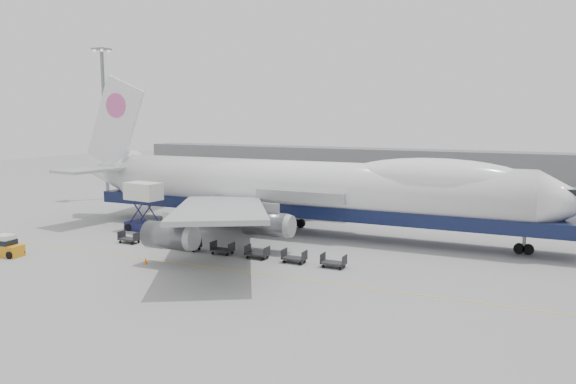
% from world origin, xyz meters
% --- Properties ---
extents(ground, '(260.00, 260.00, 0.00)m').
position_xyz_m(ground, '(0.00, 0.00, 0.00)').
color(ground, gray).
rests_on(ground, ground).
extents(apron_line, '(60.00, 0.15, 0.01)m').
position_xyz_m(apron_line, '(0.00, -6.00, 0.01)').
color(apron_line, gold).
rests_on(apron_line, ground).
extents(hangar, '(110.00, 8.00, 7.00)m').
position_xyz_m(hangar, '(-10.00, 70.00, 3.50)').
color(hangar, slate).
rests_on(hangar, ground).
extents(floodlight_mast, '(2.40, 2.40, 25.43)m').
position_xyz_m(floodlight_mast, '(-42.00, 24.00, 14.27)').
color(floodlight_mast, slate).
rests_on(floodlight_mast, ground).
extents(airliner, '(67.00, 55.30, 19.98)m').
position_xyz_m(airliner, '(0.64, 12.00, 5.62)').
color(airliner, white).
rests_on(airliner, ground).
extents(catering_truck, '(5.11, 3.80, 6.07)m').
position_xyz_m(catering_truck, '(-18.68, 4.99, 3.44)').
color(catering_truck, '#171946').
rests_on(catering_truck, ground).
extents(baggage_tug, '(3.15, 1.87, 2.21)m').
position_xyz_m(baggage_tug, '(-23.28, -11.15, 0.98)').
color(baggage_tug, orange).
rests_on(baggage_tug, ground).
extents(traffic_cone, '(0.41, 0.41, 0.60)m').
position_xyz_m(traffic_cone, '(-8.35, -7.64, 0.29)').
color(traffic_cone, orange).
rests_on(traffic_cone, ground).
extents(dolly_0, '(2.30, 1.35, 1.30)m').
position_xyz_m(dolly_0, '(-15.82, -1.21, 0.53)').
color(dolly_0, '#2D2D30').
rests_on(dolly_0, ground).
extents(dolly_1, '(2.30, 1.35, 1.30)m').
position_xyz_m(dolly_1, '(-11.72, -1.21, 0.53)').
color(dolly_1, '#2D2D30').
rests_on(dolly_1, ground).
extents(dolly_2, '(2.30, 1.35, 1.30)m').
position_xyz_m(dolly_2, '(-7.62, -1.21, 0.53)').
color(dolly_2, '#2D2D30').
rests_on(dolly_2, ground).
extents(dolly_3, '(2.30, 1.35, 1.30)m').
position_xyz_m(dolly_3, '(-3.52, -1.21, 0.53)').
color(dolly_3, '#2D2D30').
rests_on(dolly_3, ground).
extents(dolly_4, '(2.30, 1.35, 1.30)m').
position_xyz_m(dolly_4, '(0.58, -1.21, 0.53)').
color(dolly_4, '#2D2D30').
rests_on(dolly_4, ground).
extents(dolly_5, '(2.30, 1.35, 1.30)m').
position_xyz_m(dolly_5, '(4.68, -1.21, 0.53)').
color(dolly_5, '#2D2D30').
rests_on(dolly_5, ground).
extents(dolly_6, '(2.30, 1.35, 1.30)m').
position_xyz_m(dolly_6, '(8.78, -1.21, 0.53)').
color(dolly_6, '#2D2D30').
rests_on(dolly_6, ground).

